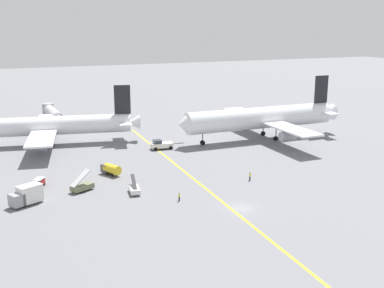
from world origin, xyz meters
name	(u,v)px	position (x,y,z in m)	size (l,w,h in m)	color
ground_plane	(241,208)	(0.00, 0.00, 0.00)	(600.00, 600.00, 0.00)	slate
taxiway_stripe	(209,192)	(-1.56, 10.00, 0.00)	(0.50, 120.00, 0.01)	yellow
airliner_at_gate_left	(37,127)	(-28.26, 61.48, 5.03)	(55.44, 41.68, 15.53)	white
airliner_being_pushed	(261,118)	(30.31, 44.20, 5.99)	(49.42, 43.29, 17.06)	white
pushback_tug	(161,145)	(0.75, 44.69, 1.18)	(8.88, 3.37, 2.81)	white
gse_stair_truck_yellow	(82,186)	(-24.30, 20.05, 1.03)	(4.92, 3.82, 4.06)	#666B4C
gse_baggage_cart_trailing	(39,182)	(-31.72, 26.03, 0.86)	(2.65, 3.15, 1.71)	red
gse_catering_truck_tall	(26,195)	(-34.85, 16.63, 1.76)	(6.30, 4.77, 3.50)	gray
gse_belt_loader_portside	(134,189)	(-15.25, 14.82, 0.83)	(2.39, 5.05, 3.02)	silver
gse_fuel_bowser_stubby	(111,169)	(-16.69, 28.08, 1.33)	(3.80, 5.23, 2.40)	gold
ground_crew_ramp_agent_by_cones	(250,176)	(9.14, 13.02, 0.91)	(0.50, 0.36, 1.74)	black
ground_crew_wing_walker_right	(179,197)	(-8.84, 7.58, 0.81)	(0.36, 0.36, 1.56)	black
jet_bridge	(52,112)	(-21.10, 89.04, 3.88)	(4.19, 19.53, 5.66)	#B7B7BC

